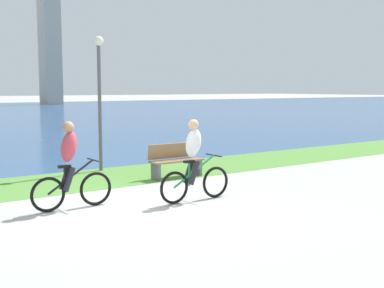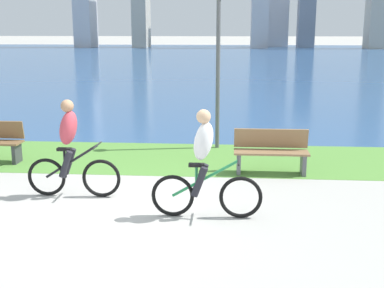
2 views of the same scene
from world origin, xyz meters
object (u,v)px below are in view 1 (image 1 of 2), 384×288
object	(u,v)px
cyclist_trailing	(70,166)
lamppost_tall	(99,83)
cyclist_lead	(194,161)
bench_far_along_path	(176,160)

from	to	relation	value
cyclist_trailing	lamppost_tall	world-z (taller)	lamppost_tall
cyclist_lead	cyclist_trailing	distance (m)	2.51
bench_far_along_path	cyclist_trailing	bearing A→B (deg)	-154.41
cyclist_trailing	bench_far_along_path	size ratio (longest dim) A/B	1.15
cyclist_trailing	bench_far_along_path	bearing A→B (deg)	25.59
cyclist_trailing	lamppost_tall	xyz separation A→B (m)	(2.44, 3.87, 1.65)
bench_far_along_path	lamppost_tall	bearing A→B (deg)	118.09
cyclist_lead	lamppost_tall	world-z (taller)	lamppost_tall
bench_far_along_path	cyclist_lead	bearing A→B (deg)	-115.66
bench_far_along_path	lamppost_tall	world-z (taller)	lamppost_tall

